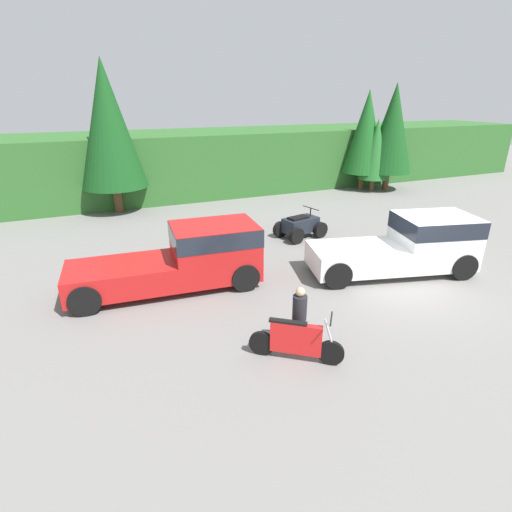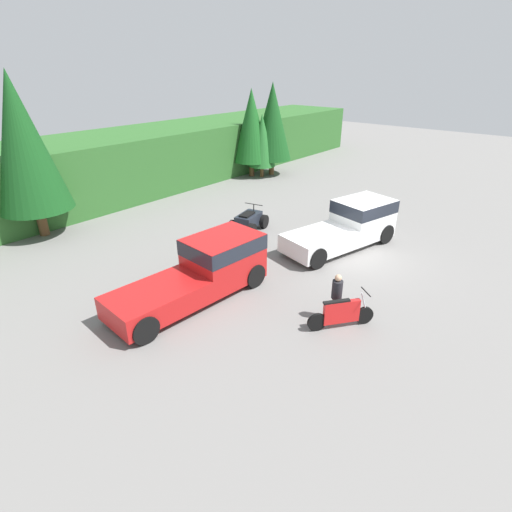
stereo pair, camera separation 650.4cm
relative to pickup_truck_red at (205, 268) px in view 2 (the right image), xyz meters
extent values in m
plane|color=slate|center=(6.36, -2.66, -1.04)|extent=(80.00, 80.00, 0.00)
cube|color=#2D6028|center=(6.36, 13.34, 0.79)|extent=(44.00, 6.00, 3.66)
cylinder|color=brown|center=(-1.21, 10.12, -0.37)|extent=(0.45, 0.45, 1.34)
cone|color=#144719|center=(-1.21, 10.12, 3.35)|extent=(3.27, 3.27, 6.10)
cylinder|color=brown|center=(13.96, 9.74, -0.49)|extent=(0.37, 0.37, 1.10)
cone|color=#19561E|center=(13.96, 9.74, 2.55)|extent=(2.68, 2.68, 4.99)
cylinder|color=brown|center=(14.25, 9.01, -0.64)|extent=(0.27, 0.27, 0.80)
cone|color=#236628|center=(14.25, 9.01, 1.57)|extent=(1.95, 1.95, 3.63)
cylinder|color=brown|center=(15.25, 8.89, -0.46)|extent=(0.39, 0.39, 1.16)
cone|color=#144719|center=(15.25, 8.89, 2.77)|extent=(2.85, 2.85, 5.30)
cube|color=red|center=(0.89, -0.07, 0.07)|extent=(2.76, 2.10, 1.73)
cube|color=#1E232D|center=(0.89, -0.07, 0.64)|extent=(2.78, 2.12, 0.56)
cube|color=red|center=(-2.02, 0.15, -0.41)|extent=(3.34, 2.14, 0.78)
cylinder|color=black|center=(1.68, 0.75, -0.59)|extent=(0.92, 0.35, 0.90)
cylinder|color=black|center=(1.55, -0.99, -0.59)|extent=(0.92, 0.35, 0.90)
cylinder|color=black|center=(-2.97, 1.09, -0.59)|extent=(0.92, 0.35, 0.90)
cylinder|color=black|center=(-3.10, -0.64, -0.59)|extent=(0.92, 0.35, 0.90)
cube|color=white|center=(8.10, -2.04, 0.07)|extent=(2.88, 2.46, 1.73)
cube|color=#1E232D|center=(8.10, -2.04, 0.64)|extent=(2.90, 2.48, 0.56)
cube|color=white|center=(5.42, -1.37, -0.41)|extent=(3.41, 2.59, 0.78)
cylinder|color=black|center=(8.95, -1.36, -0.59)|extent=(0.94, 0.49, 0.90)
cylinder|color=black|center=(8.53, -3.05, -0.59)|extent=(0.94, 0.49, 0.90)
cylinder|color=black|center=(4.73, -0.30, -0.59)|extent=(0.94, 0.49, 0.90)
cylinder|color=black|center=(4.31, -1.99, -0.59)|extent=(0.94, 0.49, 0.90)
cylinder|color=black|center=(1.97, -5.23, -0.74)|extent=(0.55, 0.45, 0.61)
cylinder|color=black|center=(0.68, -4.27, -0.74)|extent=(0.55, 0.45, 0.61)
cube|color=red|center=(1.33, -4.75, -0.48)|extent=(1.05, 0.84, 0.76)
cylinder|color=#B7B7BC|center=(1.93, -5.20, -0.29)|extent=(0.29, 0.23, 0.86)
cylinder|color=black|center=(1.93, -5.20, 0.15)|extent=(0.39, 0.50, 0.04)
cube|color=black|center=(1.17, -4.63, -0.07)|extent=(0.78, 0.63, 0.06)
cylinder|color=black|center=(6.16, 3.49, -0.70)|extent=(0.71, 0.37, 0.68)
cylinder|color=black|center=(6.40, 2.45, -0.70)|extent=(0.71, 0.37, 0.68)
cylinder|color=black|center=(4.84, 3.18, -0.70)|extent=(0.71, 0.37, 0.68)
cylinder|color=black|center=(5.08, 2.15, -0.70)|extent=(0.71, 0.37, 0.68)
cube|color=#1E232D|center=(5.62, 2.82, -0.48)|extent=(1.64, 1.13, 0.61)
cylinder|color=black|center=(6.16, 2.94, 0.00)|extent=(0.06, 0.06, 0.35)
cylinder|color=black|center=(6.16, 2.94, 0.17)|extent=(0.26, 0.98, 0.04)
cube|color=black|center=(5.47, 2.78, -0.14)|extent=(0.95, 0.65, 0.08)
cylinder|color=brown|center=(1.66, -4.32, -0.63)|extent=(0.24, 0.24, 0.82)
cylinder|color=brown|center=(1.53, -4.46, -0.63)|extent=(0.24, 0.24, 0.82)
cylinder|color=#232328|center=(1.59, -4.39, 0.08)|extent=(0.48, 0.48, 0.61)
sphere|color=tan|center=(1.59, -4.39, 0.50)|extent=(0.31, 0.31, 0.22)
camera|label=1|loc=(-2.55, -11.53, 4.70)|focal=28.00mm
camera|label=2|loc=(-8.42, -9.42, 6.53)|focal=28.00mm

